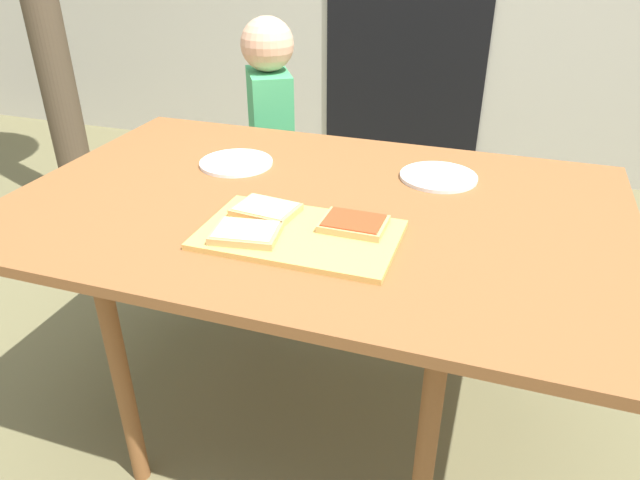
# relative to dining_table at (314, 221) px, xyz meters

# --- Properties ---
(ground_plane) EXTENTS (16.00, 16.00, 0.00)m
(ground_plane) POSITION_rel_dining_table_xyz_m (0.00, 0.00, -0.64)
(ground_plane) COLOR brown
(dining_table) EXTENTS (1.47, 0.96, 0.69)m
(dining_table) POSITION_rel_dining_table_xyz_m (0.00, 0.00, 0.00)
(dining_table) COLOR brown
(dining_table) RESTS_ON ground
(cutting_board) EXTENTS (0.42, 0.26, 0.01)m
(cutting_board) POSITION_rel_dining_table_xyz_m (0.03, -0.18, 0.06)
(cutting_board) COLOR #D8A751
(cutting_board) RESTS_ON dining_table
(pizza_slice_far_left) EXTENTS (0.15, 0.12, 0.02)m
(pizza_slice_far_left) POSITION_rel_dining_table_xyz_m (-0.07, -0.12, 0.08)
(pizza_slice_far_left) COLOR tan
(pizza_slice_far_left) RESTS_ON cutting_board
(pizza_slice_far_right) EXTENTS (0.14, 0.11, 0.02)m
(pizza_slice_far_right) POSITION_rel_dining_table_xyz_m (0.13, -0.12, 0.08)
(pizza_slice_far_right) COLOR tan
(pizza_slice_far_right) RESTS_ON cutting_board
(pizza_slice_near_left) EXTENTS (0.15, 0.12, 0.02)m
(pizza_slice_near_left) POSITION_rel_dining_table_xyz_m (-0.07, -0.24, 0.08)
(pizza_slice_near_left) COLOR tan
(pizza_slice_near_left) RESTS_ON cutting_board
(plate_white_left) EXTENTS (0.20, 0.20, 0.01)m
(plate_white_left) POSITION_rel_dining_table_xyz_m (-0.29, 0.16, 0.06)
(plate_white_left) COLOR white
(plate_white_left) RESTS_ON dining_table
(plate_white_right) EXTENTS (0.20, 0.20, 0.01)m
(plate_white_right) POSITION_rel_dining_table_xyz_m (0.26, 0.24, 0.06)
(plate_white_right) COLOR silver
(plate_white_right) RESTS_ON dining_table
(child_left) EXTENTS (0.24, 0.28, 1.01)m
(child_left) POSITION_rel_dining_table_xyz_m (-0.41, 0.70, -0.05)
(child_left) COLOR navy
(child_left) RESTS_ON ground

